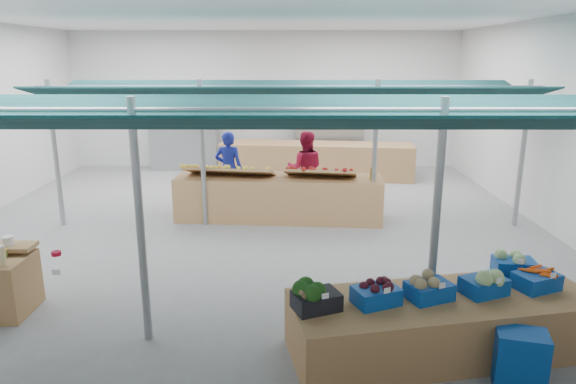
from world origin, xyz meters
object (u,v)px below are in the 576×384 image
object	(u,v)px
crate_stack	(520,359)
vendor_left	(229,169)
veg_counter	(442,324)
fruit_counter	(279,198)
vendor_right	(305,169)

from	to	relation	value
crate_stack	vendor_left	xyz separation A→B (m)	(-3.89, 6.96, 0.57)
veg_counter	fruit_counter	world-z (taller)	fruit_counter
crate_stack	vendor_left	size ratio (longest dim) A/B	0.36
fruit_counter	crate_stack	distance (m)	6.45
fruit_counter	vendor_right	world-z (taller)	vendor_right
vendor_left	vendor_right	bearing A→B (deg)	-175.68
veg_counter	crate_stack	bearing A→B (deg)	-57.45
veg_counter	vendor_left	world-z (taller)	vendor_left
crate_stack	vendor_left	world-z (taller)	vendor_left
fruit_counter	vendor_left	size ratio (longest dim) A/B	2.50
veg_counter	vendor_left	bearing A→B (deg)	106.17
veg_counter	crate_stack	size ratio (longest dim) A/B	5.75
crate_stack	vendor_right	xyz separation A→B (m)	(-2.09, 6.96, 0.57)
crate_stack	vendor_left	bearing A→B (deg)	119.18
fruit_counter	vendor_left	distance (m)	1.68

